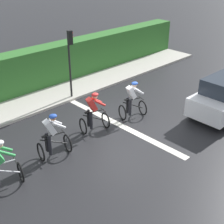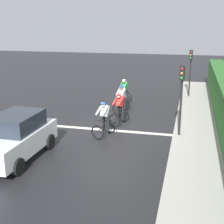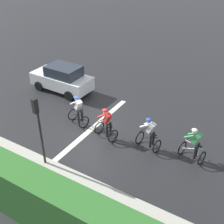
{
  "view_description": "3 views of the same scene",
  "coord_description": "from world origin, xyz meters",
  "px_view_note": "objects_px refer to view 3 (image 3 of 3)",
  "views": [
    {
      "loc": [
        -8.14,
        8.36,
        6.55
      ],
      "look_at": [
        -0.15,
        0.61,
        0.79
      ],
      "focal_mm": 50.27,
      "sensor_mm": 36.0,
      "label": 1
    },
    {
      "loc": [
        3.8,
        -14.61,
        5.18
      ],
      "look_at": [
        0.11,
        0.3,
        0.9
      ],
      "focal_mm": 51.94,
      "sensor_mm": 36.0,
      "label": 2
    },
    {
      "loc": [
        10.37,
        7.66,
        8.9
      ],
      "look_at": [
        -0.27,
        1.22,
        1.24
      ],
      "focal_mm": 46.6,
      "sensor_mm": 36.0,
      "label": 3
    }
  ],
  "objects_px": {
    "cyclist_lead": "(194,145)",
    "cyclist_mid": "(106,125)",
    "cyclist_second": "(149,135)",
    "traffic_light_near_crossing": "(38,123)",
    "cyclist_fourth": "(78,111)",
    "car_white": "(62,78)"
  },
  "relations": [
    {
      "from": "cyclist_lead",
      "to": "cyclist_mid",
      "type": "bearing_deg",
      "value": -81.65
    },
    {
      "from": "cyclist_mid",
      "to": "cyclist_second",
      "type": "bearing_deg",
      "value": 98.95
    },
    {
      "from": "traffic_light_near_crossing",
      "to": "cyclist_lead",
      "type": "bearing_deg",
      "value": 123.83
    },
    {
      "from": "cyclist_mid",
      "to": "traffic_light_near_crossing",
      "type": "xyz_separation_m",
      "value": [
        3.13,
        -1.35,
        1.43
      ]
    },
    {
      "from": "cyclist_mid",
      "to": "traffic_light_near_crossing",
      "type": "height_order",
      "value": "traffic_light_near_crossing"
    },
    {
      "from": "cyclist_fourth",
      "to": "car_white",
      "type": "bearing_deg",
      "value": -129.02
    },
    {
      "from": "traffic_light_near_crossing",
      "to": "car_white",
      "type": "bearing_deg",
      "value": -147.33
    },
    {
      "from": "cyclist_second",
      "to": "cyclist_fourth",
      "type": "relative_size",
      "value": 1.0
    },
    {
      "from": "cyclist_mid",
      "to": "car_white",
      "type": "xyz_separation_m",
      "value": [
        -2.95,
        -5.25,
        0.08
      ]
    },
    {
      "from": "cyclist_second",
      "to": "traffic_light_near_crossing",
      "type": "distance_m",
      "value": 5.16
    },
    {
      "from": "cyclist_second",
      "to": "car_white",
      "type": "distance_m",
      "value": 7.88
    },
    {
      "from": "cyclist_lead",
      "to": "cyclist_second",
      "type": "height_order",
      "value": "same"
    },
    {
      "from": "car_white",
      "to": "traffic_light_near_crossing",
      "type": "height_order",
      "value": "traffic_light_near_crossing"
    },
    {
      "from": "cyclist_second",
      "to": "cyclist_mid",
      "type": "height_order",
      "value": "same"
    },
    {
      "from": "cyclist_lead",
      "to": "cyclist_fourth",
      "type": "relative_size",
      "value": 1.0
    },
    {
      "from": "car_white",
      "to": "cyclist_mid",
      "type": "bearing_deg",
      "value": 60.65
    },
    {
      "from": "car_white",
      "to": "traffic_light_near_crossing",
      "type": "bearing_deg",
      "value": 32.67
    },
    {
      "from": "cyclist_fourth",
      "to": "car_white",
      "type": "relative_size",
      "value": 0.4
    },
    {
      "from": "cyclist_second",
      "to": "car_white",
      "type": "bearing_deg",
      "value": -109.33
    },
    {
      "from": "cyclist_lead",
      "to": "cyclist_second",
      "type": "distance_m",
      "value": 2.08
    },
    {
      "from": "cyclist_second",
      "to": "cyclist_mid",
      "type": "distance_m",
      "value": 2.21
    },
    {
      "from": "cyclist_fourth",
      "to": "cyclist_second",
      "type": "bearing_deg",
      "value": 90.78
    }
  ]
}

